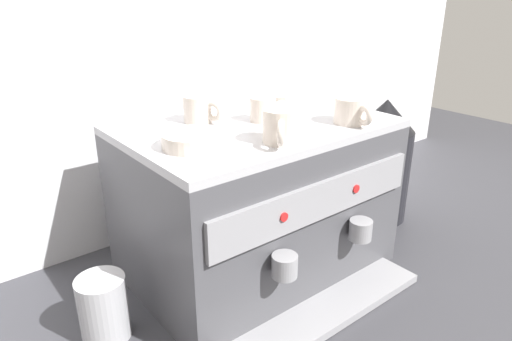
# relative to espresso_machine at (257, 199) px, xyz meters

# --- Properties ---
(ground_plane) EXTENTS (4.00, 4.00, 0.00)m
(ground_plane) POSITION_rel_espresso_machine_xyz_m (0.00, 0.00, -0.20)
(ground_plane) COLOR #38383D
(tiled_backsplash_wall) EXTENTS (2.80, 0.03, 1.18)m
(tiled_backsplash_wall) POSITION_rel_espresso_machine_xyz_m (0.00, 0.37, 0.39)
(tiled_backsplash_wall) COLOR silver
(tiled_backsplash_wall) RESTS_ON ground_plane
(espresso_machine) EXTENTS (0.65, 0.55, 0.41)m
(espresso_machine) POSITION_rel_espresso_machine_xyz_m (0.00, 0.00, 0.00)
(espresso_machine) COLOR #4C4C51
(espresso_machine) RESTS_ON ground_plane
(ceramic_cup_0) EXTENTS (0.09, 0.07, 0.06)m
(ceramic_cup_0) POSITION_rel_espresso_machine_xyz_m (0.02, -0.00, 0.24)
(ceramic_cup_0) COLOR beige
(ceramic_cup_0) RESTS_ON espresso_machine
(ceramic_cup_1) EXTENTS (0.08, 0.12, 0.06)m
(ceramic_cup_1) POSITION_rel_espresso_machine_xyz_m (0.18, -0.15, 0.24)
(ceramic_cup_1) COLOR beige
(ceramic_cup_1) RESTS_ON espresso_machine
(ceramic_cup_2) EXTENTS (0.07, 0.11, 0.07)m
(ceramic_cup_2) POSITION_rel_espresso_machine_xyz_m (-0.11, 0.10, 0.24)
(ceramic_cup_2) COLOR beige
(ceramic_cup_2) RESTS_ON espresso_machine
(ceramic_cup_3) EXTENTS (0.10, 0.10, 0.07)m
(ceramic_cup_3) POSITION_rel_espresso_machine_xyz_m (-0.06, -0.15, 0.24)
(ceramic_cup_3) COLOR beige
(ceramic_cup_3) RESTS_ON espresso_machine
(ceramic_bowl_0) EXTENTS (0.13, 0.13, 0.03)m
(ceramic_bowl_0) POSITION_rel_espresso_machine_xyz_m (-0.22, -0.06, 0.22)
(ceramic_bowl_0) COLOR beige
(ceramic_bowl_0) RESTS_ON espresso_machine
(ceramic_bowl_1) EXTENTS (0.11, 0.11, 0.04)m
(ceramic_bowl_1) POSITION_rel_espresso_machine_xyz_m (0.17, 0.08, 0.23)
(ceramic_bowl_1) COLOR beige
(ceramic_bowl_1) RESTS_ON espresso_machine
(coffee_grinder) EXTENTS (0.19, 0.19, 0.40)m
(coffee_grinder) POSITION_rel_espresso_machine_xyz_m (0.50, -0.02, -0.00)
(coffee_grinder) COLOR black
(coffee_grinder) RESTS_ON ground_plane
(milk_pitcher) EXTENTS (0.11, 0.11, 0.15)m
(milk_pitcher) POSITION_rel_espresso_machine_xyz_m (-0.44, -0.01, -0.13)
(milk_pitcher) COLOR #B7B7BC
(milk_pitcher) RESTS_ON ground_plane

